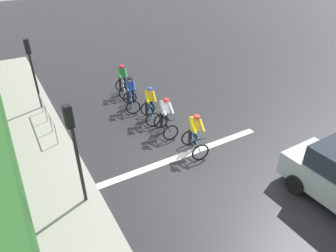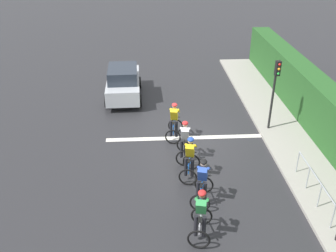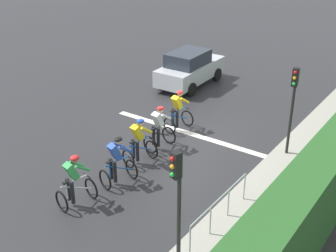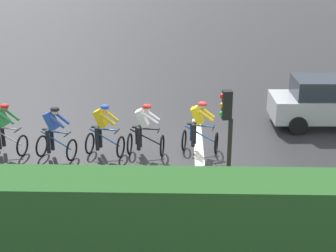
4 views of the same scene
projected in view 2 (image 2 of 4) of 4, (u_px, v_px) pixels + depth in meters
name	position (u px, v px, depth m)	size (l,w,h in m)	color
ground_plane	(186.00, 139.00, 16.65)	(80.00, 80.00, 0.00)	#28282B
sidewalk_kerb	(310.00, 160.00, 15.10)	(2.80, 25.00, 0.12)	#9E998E
stone_wall_low	(333.00, 155.00, 15.06)	(0.44, 25.00, 0.52)	gray
road_marking_stop_line	(185.00, 138.00, 16.76)	(7.00, 0.30, 0.01)	silver
cyclist_lead	(201.00, 216.00, 11.11)	(0.90, 1.20, 1.66)	black
cyclist_second	(202.00, 183.00, 12.53)	(0.95, 1.22, 1.66)	black
cyclist_mid	(190.00, 159.00, 13.79)	(0.92, 1.21, 1.66)	black
cyclist_fourth	(185.00, 142.00, 14.89)	(0.80, 1.15, 1.66)	black
cyclist_trailing	(174.00, 122.00, 16.36)	(0.87, 1.19, 1.66)	black
car_silver	(123.00, 82.00, 20.25)	(1.95, 4.13, 1.76)	#B7BCC1
traffic_light_near_crossing	(275.00, 86.00, 16.30)	(0.22, 0.31, 3.34)	black
pedestrian_railing_kerbside	(315.00, 182.00, 12.66)	(0.07, 3.04, 1.03)	#999EA3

